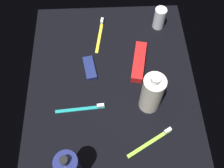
% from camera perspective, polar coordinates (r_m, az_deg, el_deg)
% --- Properties ---
extents(ground_plane, '(0.84, 0.64, 0.01)m').
position_cam_1_polar(ground_plane, '(0.99, -0.00, -1.01)').
color(ground_plane, black).
extents(bodywash_bottle, '(0.07, 0.07, 0.19)m').
position_cam_1_polar(bodywash_bottle, '(0.89, 8.76, -2.06)').
color(bodywash_bottle, silver).
rests_on(bodywash_bottle, ground_plane).
extents(deodorant_stick, '(0.05, 0.05, 0.10)m').
position_cam_1_polar(deodorant_stick, '(1.15, 10.40, 14.06)').
color(deodorant_stick, silver).
rests_on(deodorant_stick, ground_plane).
extents(toothbrush_teal, '(0.03, 0.18, 0.02)m').
position_cam_1_polar(toothbrush_teal, '(0.95, -6.36, -5.37)').
color(toothbrush_teal, teal).
rests_on(toothbrush_teal, ground_plane).
extents(toothbrush_yellow, '(0.18, 0.04, 0.02)m').
position_cam_1_polar(toothbrush_yellow, '(1.13, -2.66, 11.08)').
color(toothbrush_yellow, yellow).
rests_on(toothbrush_yellow, ground_plane).
extents(toothbrush_lime, '(0.10, 0.16, 0.02)m').
position_cam_1_polar(toothbrush_lime, '(0.91, 8.88, -12.24)').
color(toothbrush_lime, '#8CD133').
rests_on(toothbrush_lime, ground_plane).
extents(toothpaste_box_red, '(0.18, 0.08, 0.03)m').
position_cam_1_polar(toothpaste_box_red, '(1.03, 5.94, 4.89)').
color(toothpaste_box_red, red).
rests_on(toothpaste_box_red, ground_plane).
extents(snack_bar_navy, '(0.11, 0.06, 0.01)m').
position_cam_1_polar(snack_bar_navy, '(1.03, -4.93, 3.56)').
color(snack_bar_navy, navy).
rests_on(snack_bar_navy, ground_plane).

